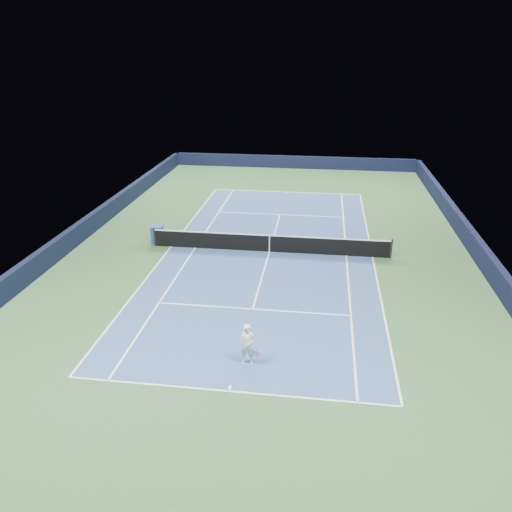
# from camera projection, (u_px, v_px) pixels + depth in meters

# --- Properties ---
(ground) EXTENTS (40.00, 40.00, 0.00)m
(ground) POSITION_uv_depth(u_px,v_px,m) (269.00, 252.00, 26.99)
(ground) COLOR #2B4F2B
(ground) RESTS_ON ground
(wall_far) EXTENTS (22.00, 0.35, 1.10)m
(wall_far) POSITION_uv_depth(u_px,v_px,m) (294.00, 162.00, 44.84)
(wall_far) COLOR black
(wall_far) RESTS_ON ground
(wall_right) EXTENTS (0.35, 40.00, 1.10)m
(wall_right) POSITION_uv_depth(u_px,v_px,m) (480.00, 253.00, 25.43)
(wall_right) COLOR black
(wall_right) RESTS_ON ground
(wall_left) EXTENTS (0.35, 40.00, 1.10)m
(wall_left) POSITION_uv_depth(u_px,v_px,m) (79.00, 233.00, 28.12)
(wall_left) COLOR black
(wall_left) RESTS_ON ground
(court_surface) EXTENTS (10.97, 23.77, 0.01)m
(court_surface) POSITION_uv_depth(u_px,v_px,m) (269.00, 252.00, 26.99)
(court_surface) COLOR navy
(court_surface) RESTS_ON ground
(baseline_far) EXTENTS (10.97, 0.08, 0.00)m
(baseline_far) POSITION_uv_depth(u_px,v_px,m) (287.00, 192.00, 37.81)
(baseline_far) COLOR white
(baseline_far) RESTS_ON ground
(baseline_near) EXTENTS (10.97, 0.08, 0.00)m
(baseline_near) POSITION_uv_depth(u_px,v_px,m) (229.00, 391.00, 16.16)
(baseline_near) COLOR white
(baseline_near) RESTS_ON ground
(sideline_doubles_right) EXTENTS (0.08, 23.77, 0.00)m
(sideline_doubles_right) POSITION_uv_depth(u_px,v_px,m) (373.00, 257.00, 26.30)
(sideline_doubles_right) COLOR white
(sideline_doubles_right) RESTS_ON ground
(sideline_doubles_left) EXTENTS (0.08, 23.77, 0.00)m
(sideline_doubles_left) POSITION_uv_depth(u_px,v_px,m) (171.00, 246.00, 27.67)
(sideline_doubles_left) COLOR white
(sideline_doubles_left) RESTS_ON ground
(sideline_singles_right) EXTENTS (0.08, 23.77, 0.00)m
(sideline_singles_right) POSITION_uv_depth(u_px,v_px,m) (346.00, 256.00, 26.47)
(sideline_singles_right) COLOR white
(sideline_singles_right) RESTS_ON ground
(sideline_singles_left) EXTENTS (0.08, 23.77, 0.00)m
(sideline_singles_left) POSITION_uv_depth(u_px,v_px,m) (195.00, 248.00, 27.50)
(sideline_singles_left) COLOR white
(sideline_singles_left) RESTS_ON ground
(service_line_far) EXTENTS (8.23, 0.08, 0.00)m
(service_line_far) POSITION_uv_depth(u_px,v_px,m) (280.00, 215.00, 32.82)
(service_line_far) COLOR white
(service_line_far) RESTS_ON ground
(service_line_near) EXTENTS (8.23, 0.08, 0.00)m
(service_line_near) POSITION_uv_depth(u_px,v_px,m) (253.00, 309.00, 21.15)
(service_line_near) COLOR white
(service_line_near) RESTS_ON ground
(center_service_line) EXTENTS (0.08, 12.80, 0.00)m
(center_service_line) POSITION_uv_depth(u_px,v_px,m) (269.00, 252.00, 26.99)
(center_service_line) COLOR white
(center_service_line) RESTS_ON ground
(center_mark_far) EXTENTS (0.08, 0.30, 0.00)m
(center_mark_far) POSITION_uv_depth(u_px,v_px,m) (287.00, 192.00, 37.68)
(center_mark_far) COLOR white
(center_mark_far) RESTS_ON ground
(center_mark_near) EXTENTS (0.08, 0.30, 0.00)m
(center_mark_near) POSITION_uv_depth(u_px,v_px,m) (230.00, 388.00, 16.29)
(center_mark_near) COLOR white
(center_mark_near) RESTS_ON ground
(tennis_net) EXTENTS (12.90, 0.10, 1.07)m
(tennis_net) POSITION_uv_depth(u_px,v_px,m) (269.00, 243.00, 26.79)
(tennis_net) COLOR black
(tennis_net) RESTS_ON ground
(sponsor_cube) EXTENTS (0.62, 0.57, 1.00)m
(sponsor_cube) POSITION_uv_depth(u_px,v_px,m) (157.00, 235.00, 28.01)
(sponsor_cube) COLOR #1E45B4
(sponsor_cube) RESTS_ON ground
(tennis_player) EXTENTS (0.76, 1.25, 2.26)m
(tennis_player) POSITION_uv_depth(u_px,v_px,m) (248.00, 345.00, 17.30)
(tennis_player) COLOR white
(tennis_player) RESTS_ON ground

